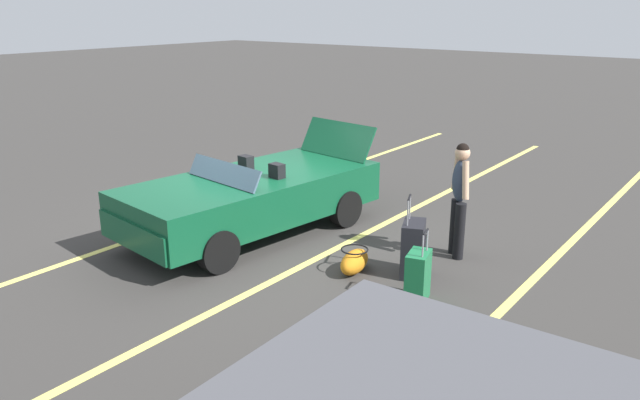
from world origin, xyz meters
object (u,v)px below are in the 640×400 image
Objects in this scene: suitcase_medium_bright at (418,276)px; duffel_bag at (354,261)px; suitcase_large_black at (413,249)px; traveler_person at (460,194)px; convertible_car at (242,200)px.

duffel_bag is (-0.21, -1.07, -0.15)m from suitcase_medium_bright.
suitcase_large_black reaches higher than duffel_bag.
convertible_car is at bearing -19.41° from traveler_person.
duffel_bag is at bearing 95.24° from convertible_car.
suitcase_large_black is at bearing 103.81° from convertible_car.
duffel_bag is (0.07, 2.14, -0.43)m from convertible_car.
suitcase_large_black is at bearing 121.09° from duffel_bag.
suitcase_medium_bright reaches higher than duffel_bag.
suitcase_medium_bright is at bearing 78.75° from duffel_bag.
suitcase_medium_bright is 1.10m from duffel_bag.
suitcase_large_black is 0.66× the size of traveler_person.
suitcase_large_black is 0.80m from duffel_bag.
convertible_car is 2.19m from duffel_bag.
convertible_car reaches higher than suitcase_large_black.
traveler_person is at bearing 120.51° from convertible_car.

